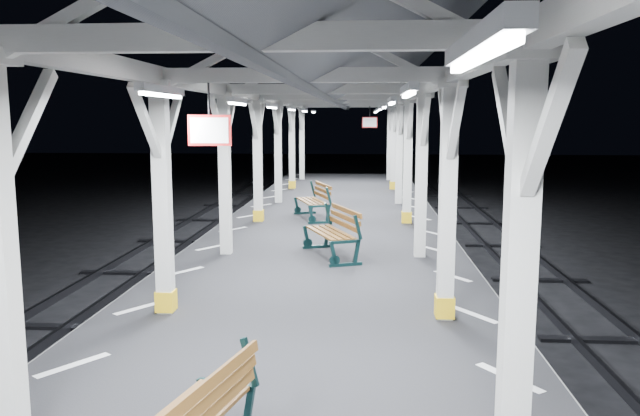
# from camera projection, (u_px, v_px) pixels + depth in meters

# --- Properties ---
(platform) EXTENTS (6.00, 50.00, 1.00)m
(platform) POSITION_uv_depth(u_px,v_px,m) (286.00, 414.00, 7.03)
(platform) COLOR black
(platform) RESTS_ON ground
(hazard_stripes_left) EXTENTS (1.00, 48.00, 0.01)m
(hazard_stripes_left) POSITION_uv_depth(u_px,v_px,m) (73.00, 365.00, 7.13)
(hazard_stripes_left) COLOR silver
(hazard_stripes_left) RESTS_ON platform
(hazard_stripes_right) EXTENTS (1.00, 48.00, 0.01)m
(hazard_stripes_right) POSITION_uv_depth(u_px,v_px,m) (509.00, 378.00, 6.78)
(hazard_stripes_right) COLOR silver
(hazard_stripes_right) RESTS_ON platform
(canopy) EXTENTS (5.40, 49.00, 4.65)m
(canopy) POSITION_uv_depth(u_px,v_px,m) (283.00, 44.00, 6.43)
(canopy) COLOR silver
(canopy) RESTS_ON platform
(bench_mid) EXTENTS (1.30, 1.95, 1.00)m
(bench_mid) POSITION_uv_depth(u_px,v_px,m) (336.00, 231.00, 12.68)
(bench_mid) COLOR #0F2B2C
(bench_mid) RESTS_ON platform
(bench_far) EXTENTS (1.21, 1.94, 0.99)m
(bench_far) POSITION_uv_depth(u_px,v_px,m) (316.00, 200.00, 17.49)
(bench_far) COLOR #0F2B2C
(bench_far) RESTS_ON platform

